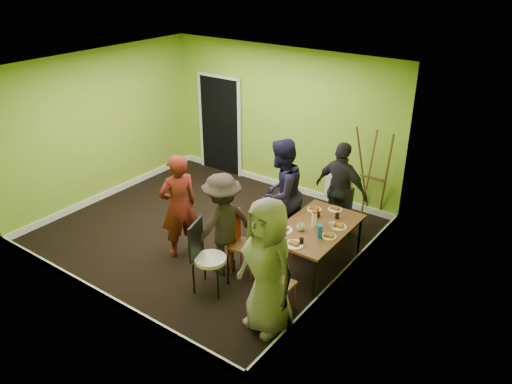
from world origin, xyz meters
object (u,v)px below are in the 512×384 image
blue_bottle (320,231)px  orange_bottle (315,217)px  chair_left_near (241,239)px  person_standing (179,206)px  person_left_near (223,224)px  chair_back_end (340,203)px  chair_bentwood (205,253)px  person_left_far (281,194)px  easel (372,176)px  person_back_end (341,190)px  dining_table (316,230)px  thermos (314,220)px  person_front_end (268,267)px  chair_left_far (287,219)px  chair_front_end (274,282)px

blue_bottle → orange_bottle: size_ratio=2.19×
chair_left_near → person_standing: bearing=-91.4°
person_left_near → chair_back_end: bearing=168.6°
chair_bentwood → person_left_far: person_left_far is taller
orange_bottle → person_standing: bearing=-151.6°
easel → blue_bottle: 2.20m
chair_back_end → person_back_end: size_ratio=0.56×
dining_table → blue_bottle: 0.34m
person_left_far → thermos: bearing=68.5°
orange_bottle → person_front_end: (0.25, -1.60, 0.10)m
easel → person_back_end: easel is taller
chair_left_far → chair_bentwood: size_ratio=0.94×
chair_front_end → chair_back_end: bearing=96.2°
chair_front_end → chair_bentwood: 1.10m
chair_bentwood → orange_bottle: 1.72m
chair_left_near → person_back_end: bearing=148.7°
thermos → blue_bottle: bearing=-45.1°
chair_left_far → thermos: size_ratio=4.26×
blue_bottle → person_left_far: size_ratio=0.11×
chair_front_end → easel: (-0.08, 3.14, 0.32)m
chair_left_near → orange_bottle: (0.77, 0.81, 0.26)m
orange_bottle → person_back_end: (-0.09, 1.00, 0.02)m
person_left_far → chair_left_near: bearing=-0.7°
person_standing → person_left_far: bearing=157.8°
chair_left_far → person_standing: 1.69m
chair_left_far → chair_front_end: 1.62m
chair_left_near → person_left_near: 0.36m
easel → person_front_end: person_front_end is taller
thermos → person_standing: size_ratio=0.14×
dining_table → chair_front_end: chair_front_end is taller
chair_left_near → blue_bottle: (1.08, 0.40, 0.31)m
chair_left_near → person_left_far: bearing=166.1°
chair_front_end → orange_bottle: size_ratio=10.34×
chair_left_near → chair_left_far: bearing=154.9°
easel → thermos: (-0.02, -1.97, 0.02)m
easel → orange_bottle: bearing=-93.6°
blue_bottle → person_back_end: person_back_end is taller
person_standing → person_left_far: person_left_far is taller
dining_table → person_front_end: person_front_end is taller
person_back_end → chair_front_end: bearing=103.8°
chair_bentwood → person_standing: (-0.92, 0.46, 0.26)m
person_standing → person_back_end: bearing=160.6°
person_back_end → blue_bottle: bearing=112.6°
blue_bottle → orange_bottle: bearing=126.7°
orange_bottle → person_left_far: size_ratio=0.05×
chair_back_end → blue_bottle: 1.35m
person_left_near → person_back_end: size_ratio=0.96×
chair_back_end → thermos: bearing=87.9°
chair_front_end → person_left_near: 1.28m
chair_left_far → thermos: thermos is taller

